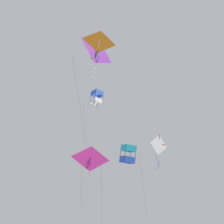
{
  "coord_description": "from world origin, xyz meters",
  "views": [
    {
      "loc": [
        10.4,
        -17.62,
        23.6
      ],
      "look_at": [
        -1.9,
        1.26,
        37.25
      ],
      "focal_mm": 43.06,
      "sensor_mm": 36.0,
      "label": 1
    }
  ],
  "objects_px": {
    "kite_delta_low_drifter": "(90,159)",
    "kite_box_upper_right": "(97,98)",
    "kite_delta_highest": "(99,42)",
    "kite_diamond_mid_left": "(158,145)",
    "kite_box_near_left": "(128,154)",
    "kite_delta_far_centre": "(96,52)"
  },
  "relations": [
    {
      "from": "kite_delta_highest",
      "to": "kite_delta_far_centre",
      "type": "distance_m",
      "value": 3.47
    },
    {
      "from": "kite_delta_low_drifter",
      "to": "kite_box_upper_right",
      "type": "distance_m",
      "value": 6.65
    },
    {
      "from": "kite_box_near_left",
      "to": "kite_box_upper_right",
      "type": "height_order",
      "value": "kite_box_upper_right"
    },
    {
      "from": "kite_diamond_mid_left",
      "to": "kite_delta_highest",
      "type": "bearing_deg",
      "value": -161.59
    },
    {
      "from": "kite_delta_low_drifter",
      "to": "kite_diamond_mid_left",
      "type": "distance_m",
      "value": 7.34
    },
    {
      "from": "kite_delta_highest",
      "to": "kite_diamond_mid_left",
      "type": "xyz_separation_m",
      "value": [
        -0.72,
        11.73,
        -4.27
      ]
    },
    {
      "from": "kite_delta_highest",
      "to": "kite_delta_far_centre",
      "type": "bearing_deg",
      "value": 82.04
    },
    {
      "from": "kite_diamond_mid_left",
      "to": "kite_delta_low_drifter",
      "type": "bearing_deg",
      "value": 124.97
    },
    {
      "from": "kite_delta_highest",
      "to": "kite_diamond_mid_left",
      "type": "distance_m",
      "value": 12.5
    },
    {
      "from": "kite_delta_low_drifter",
      "to": "kite_delta_highest",
      "type": "xyz_separation_m",
      "value": [
        7.57,
        -9.23,
        5.11
      ]
    },
    {
      "from": "kite_box_upper_right",
      "to": "kite_box_near_left",
      "type": "bearing_deg",
      "value": -21.3
    },
    {
      "from": "kite_box_near_left",
      "to": "kite_box_upper_right",
      "type": "distance_m",
      "value": 7.07
    },
    {
      "from": "kite_box_upper_right",
      "to": "kite_delta_highest",
      "type": "bearing_deg",
      "value": -124.0
    },
    {
      "from": "kite_box_near_left",
      "to": "kite_delta_low_drifter",
      "type": "relative_size",
      "value": 1.54
    },
    {
      "from": "kite_delta_low_drifter",
      "to": "kite_box_upper_right",
      "type": "height_order",
      "value": "kite_box_upper_right"
    },
    {
      "from": "kite_delta_low_drifter",
      "to": "kite_diamond_mid_left",
      "type": "xyz_separation_m",
      "value": [
        6.85,
        2.5,
        0.85
      ]
    },
    {
      "from": "kite_delta_highest",
      "to": "kite_delta_far_centre",
      "type": "relative_size",
      "value": 0.25
    },
    {
      "from": "kite_delta_highest",
      "to": "kite_box_upper_right",
      "type": "bearing_deg",
      "value": 77.69
    },
    {
      "from": "kite_delta_highest",
      "to": "kite_diamond_mid_left",
      "type": "bearing_deg",
      "value": 43.85
    },
    {
      "from": "kite_delta_highest",
      "to": "kite_diamond_mid_left",
      "type": "relative_size",
      "value": 0.32
    },
    {
      "from": "kite_box_near_left",
      "to": "kite_delta_far_centre",
      "type": "bearing_deg",
      "value": -138.02
    },
    {
      "from": "kite_delta_highest",
      "to": "kite_delta_far_centre",
      "type": "xyz_separation_m",
      "value": [
        -1.97,
        2.21,
        1.81
      ]
    }
  ]
}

